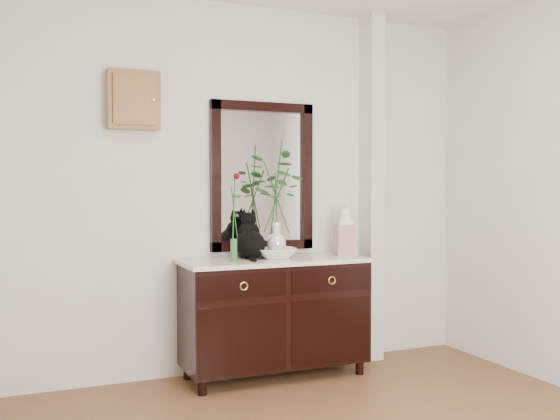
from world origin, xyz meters
name	(u,v)px	position (x,y,z in m)	size (l,w,h in m)	color
wall_back	(249,188)	(0.00, 1.98, 1.35)	(3.60, 0.04, 2.70)	silver
pilaster	(371,188)	(1.00, 1.90, 1.35)	(0.12, 0.20, 2.70)	silver
sideboard	(275,311)	(0.10, 1.73, 0.47)	(1.33, 0.52, 0.82)	black
wall_mirror	(262,176)	(0.10, 1.97, 1.44)	(0.80, 0.06, 1.10)	black
key_cabinet	(134,100)	(-0.85, 1.94, 1.95)	(0.35, 0.10, 0.40)	brown
cat	(250,235)	(-0.06, 1.79, 1.02)	(0.24, 0.29, 0.34)	black
lotus_bowl	(276,253)	(0.12, 1.74, 0.89)	(0.30, 0.30, 0.07)	white
vase_branches	(276,197)	(0.12, 1.74, 1.29)	(0.40, 0.40, 0.83)	silver
bud_vase_rose	(234,217)	(-0.23, 1.65, 1.16)	(0.07, 0.07, 0.61)	#306931
ginger_jar	(345,231)	(0.67, 1.73, 1.03)	(0.14, 0.14, 0.37)	silver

